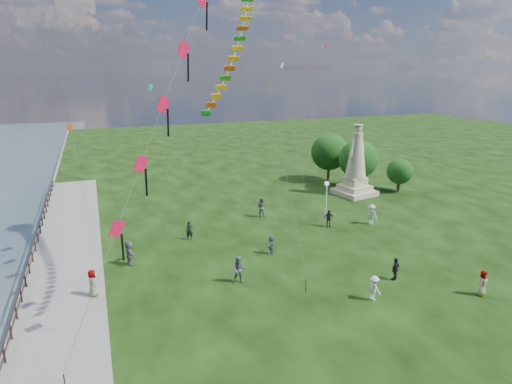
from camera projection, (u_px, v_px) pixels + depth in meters
name	position (u px, v px, depth m)	size (l,w,h in m)	color
waterfront	(43.00, 293.00, 27.38)	(200.00, 200.00, 1.51)	#35474F
statue	(356.00, 169.00, 47.75)	(4.57, 4.57, 7.93)	tan
lamppost	(326.00, 194.00, 38.12)	(0.39, 0.39, 4.17)	silver
tree_row	(349.00, 157.00, 51.31)	(8.89, 10.96, 6.01)	#382314
person_1	(239.00, 270.00, 28.30)	(0.93, 0.57, 1.91)	#595960
person_2	(374.00, 288.00, 26.30)	(1.03, 0.53, 1.60)	silver
person_3	(395.00, 269.00, 28.80)	(0.94, 0.48, 1.61)	black
person_4	(483.00, 283.00, 26.80)	(0.83, 0.51, 1.69)	#595960
person_5	(129.00, 253.00, 31.01)	(1.74, 0.75, 1.87)	#595960
person_6	(190.00, 231.00, 35.57)	(0.59, 0.39, 1.62)	black
person_7	(261.00, 207.00, 41.05)	(0.94, 0.58, 1.94)	#595960
person_8	(371.00, 214.00, 39.11)	(1.21, 0.63, 1.88)	silver
person_9	(329.00, 218.00, 38.46)	(0.96, 0.49, 1.63)	black
person_10	(93.00, 284.00, 26.59)	(0.85, 0.52, 1.75)	#595960
person_11	(271.00, 245.00, 32.83)	(1.41, 0.61, 1.52)	#595960
red_kite_train	(172.00, 85.00, 22.62)	(10.73, 9.35, 20.88)	black
small_kites	(244.00, 73.00, 41.87)	(28.98, 16.88, 27.48)	teal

